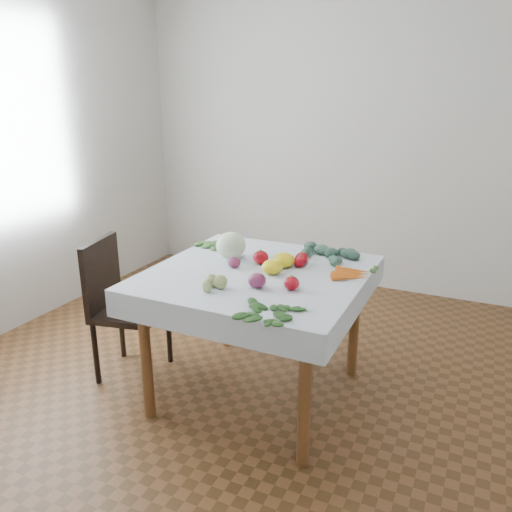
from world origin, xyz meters
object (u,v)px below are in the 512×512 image
Objects in this scene: heirloom_back at (284,260)px; chair at (118,299)px; table at (258,289)px; cabbage at (231,245)px; carrot_bunch at (352,274)px.

chair is at bearing -165.43° from heirloom_back.
table is at bearing 8.49° from chair.
cabbage is 0.34m from heirloom_back.
carrot_bunch is at bearing 11.06° from chair.
cabbage is (0.64, 0.27, 0.34)m from chair.
chair is at bearing -157.26° from cabbage.
cabbage is (-0.23, 0.14, 0.18)m from table.
heirloom_back is at bearing -2.39° from cabbage.
heirloom_back is at bearing -178.27° from carrot_bunch.
cabbage reaches higher than carrot_bunch.
carrot_bunch is (0.71, -0.00, -0.06)m from cabbage.
carrot_bunch is (0.38, 0.01, -0.03)m from heirloom_back.
chair is 4.29× the size of carrot_bunch.
cabbage is 1.43× the size of heirloom_back.
chair is 4.96× the size of cabbage.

